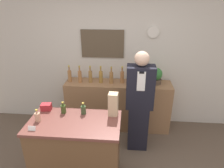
% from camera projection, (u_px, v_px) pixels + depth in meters
% --- Properties ---
extents(back_wall, '(5.20, 0.09, 2.70)m').
position_uv_depth(back_wall, '(116.00, 56.00, 3.74)').
color(back_wall, beige).
rests_on(back_wall, ground_plane).
extents(back_shelf, '(1.95, 0.43, 0.93)m').
position_uv_depth(back_shelf, '(118.00, 105.00, 3.84)').
color(back_shelf, '#8E6642').
rests_on(back_shelf, ground_plane).
extents(display_counter, '(1.16, 0.64, 0.94)m').
position_uv_depth(display_counter, '(77.00, 151.00, 2.70)').
color(display_counter, brown).
rests_on(display_counter, ground_plane).
extents(shopkeeper, '(0.42, 0.27, 1.68)m').
position_uv_depth(shopkeeper, '(139.00, 103.00, 3.15)').
color(shopkeeper, black).
rests_on(shopkeeper, ground_plane).
extents(potted_plant, '(0.22, 0.22, 0.30)m').
position_uv_depth(potted_plant, '(156.00, 76.00, 3.57)').
color(potted_plant, '#4C3D2D').
rests_on(potted_plant, back_shelf).
extents(paper_bag, '(0.13, 0.13, 0.31)m').
position_uv_depth(paper_bag, '(113.00, 104.00, 2.59)').
color(paper_bag, tan).
rests_on(paper_bag, display_counter).
extents(price_card_left, '(0.09, 0.02, 0.06)m').
position_uv_depth(price_card_left, '(32.00, 128.00, 2.33)').
color(price_card_left, white).
rests_on(price_card_left, display_counter).
extents(gift_box, '(0.15, 0.12, 0.09)m').
position_uv_depth(gift_box, '(46.00, 107.00, 2.75)').
color(gift_box, maroon).
rests_on(gift_box, display_counter).
extents(counter_bottle_0, '(0.07, 0.07, 0.16)m').
position_uv_depth(counter_bottle_0, '(38.00, 117.00, 2.50)').
color(counter_bottle_0, tan).
rests_on(counter_bottle_0, display_counter).
extents(counter_bottle_1, '(0.07, 0.07, 0.16)m').
position_uv_depth(counter_bottle_1, '(63.00, 109.00, 2.68)').
color(counter_bottle_1, '#37481E').
rests_on(counter_bottle_1, display_counter).
extents(counter_bottle_2, '(0.07, 0.07, 0.16)m').
position_uv_depth(counter_bottle_2, '(83.00, 110.00, 2.66)').
color(counter_bottle_2, '#344728').
rests_on(counter_bottle_2, display_counter).
extents(shelf_bottle_0, '(0.07, 0.07, 0.32)m').
position_uv_depth(shelf_bottle_0, '(70.00, 76.00, 3.66)').
color(shelf_bottle_0, '#9F6B3D').
rests_on(shelf_bottle_0, back_shelf).
extents(shelf_bottle_1, '(0.07, 0.07, 0.32)m').
position_uv_depth(shelf_bottle_1, '(80.00, 76.00, 3.64)').
color(shelf_bottle_1, '#A26A3C').
rests_on(shelf_bottle_1, back_shelf).
extents(shelf_bottle_2, '(0.07, 0.07, 0.32)m').
position_uv_depth(shelf_bottle_2, '(90.00, 76.00, 3.64)').
color(shelf_bottle_2, olive).
rests_on(shelf_bottle_2, back_shelf).
extents(shelf_bottle_3, '(0.07, 0.07, 0.32)m').
position_uv_depth(shelf_bottle_3, '(101.00, 76.00, 3.63)').
color(shelf_bottle_3, olive).
rests_on(shelf_bottle_3, back_shelf).
extents(shelf_bottle_4, '(0.07, 0.07, 0.32)m').
position_uv_depth(shelf_bottle_4, '(111.00, 77.00, 3.60)').
color(shelf_bottle_4, olive).
rests_on(shelf_bottle_4, back_shelf).
extents(shelf_bottle_5, '(0.07, 0.07, 0.32)m').
position_uv_depth(shelf_bottle_5, '(122.00, 77.00, 3.61)').
color(shelf_bottle_5, '#9B653A').
rests_on(shelf_bottle_5, back_shelf).
extents(shelf_bottle_6, '(0.07, 0.07, 0.32)m').
position_uv_depth(shelf_bottle_6, '(133.00, 77.00, 3.60)').
color(shelf_bottle_6, '#96663E').
rests_on(shelf_bottle_6, back_shelf).
extents(shelf_bottle_7, '(0.07, 0.07, 0.32)m').
position_uv_depth(shelf_bottle_7, '(143.00, 77.00, 3.58)').
color(shelf_bottle_7, '#9F6935').
rests_on(shelf_bottle_7, back_shelf).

